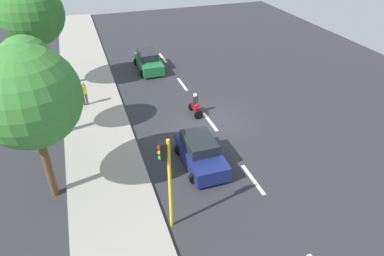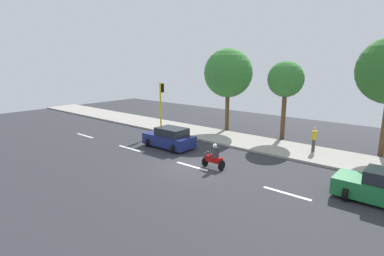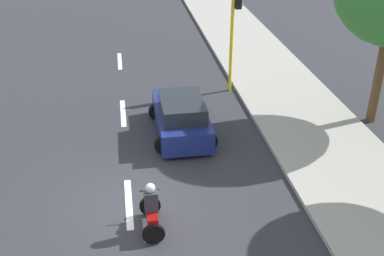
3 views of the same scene
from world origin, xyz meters
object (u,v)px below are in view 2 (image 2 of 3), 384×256
pedestrian_near_signal (314,139)px  traffic_light_corner (161,101)px  street_tree_north (286,80)px  car_dark_blue (170,138)px  motorcycle (214,158)px  street_tree_center (228,73)px

pedestrian_near_signal → traffic_light_corner: size_ratio=0.38×
street_tree_north → car_dark_blue: bearing=146.7°
motorcycle → street_tree_north: street_tree_north is taller
car_dark_blue → motorcycle: size_ratio=2.55×
motorcycle → pedestrian_near_signal: size_ratio=0.91×
pedestrian_near_signal → street_tree_center: street_tree_center is taller
pedestrian_near_signal → street_tree_center: (2.11, 8.55, 4.15)m
motorcycle → street_tree_center: (8.95, 5.08, 4.57)m
traffic_light_corner → street_tree_center: size_ratio=0.61×
pedestrian_near_signal → traffic_light_corner: traffic_light_corner is taller
pedestrian_near_signal → street_tree_north: (2.60, 3.41, 3.74)m
pedestrian_near_signal → car_dark_blue: bearing=121.8°
motorcycle → street_tree_north: bearing=-0.4°
car_dark_blue → street_tree_north: street_tree_north is taller
car_dark_blue → street_tree_north: bearing=-33.3°
street_tree_north → street_tree_center: (-0.49, 5.14, 0.41)m
pedestrian_near_signal → street_tree_north: bearing=52.7°
pedestrian_near_signal → traffic_light_corner: bearing=101.9°
motorcycle → traffic_light_corner: (4.26, 8.78, 2.29)m
car_dark_blue → street_tree_north: 10.33m
street_tree_north → motorcycle: bearing=179.6°
street_tree_center → street_tree_north: bearing=-84.6°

